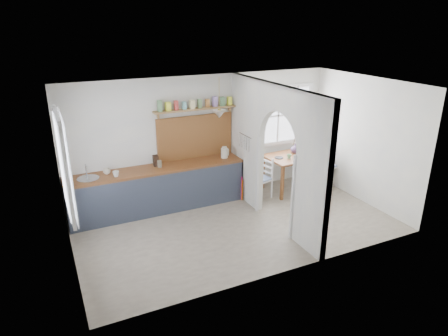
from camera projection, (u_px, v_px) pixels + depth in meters
name	position (u px, v px, depth m)	size (l,w,h in m)	color
floor	(238.00, 226.00, 7.48)	(5.80, 3.20, 0.01)	gray
ceiling	(240.00, 86.00, 6.58)	(5.80, 3.20, 0.01)	silver
walls	(239.00, 160.00, 7.03)	(5.81, 3.21, 2.60)	silver
partition	(271.00, 146.00, 7.31)	(0.12, 3.20, 2.60)	silver
kitchen_window	(63.00, 166.00, 5.76)	(0.10, 1.16, 1.50)	white
nook_window	(278.00, 116.00, 8.97)	(1.76, 0.10, 1.30)	white
counter	(158.00, 188.00, 8.00)	(3.50, 0.60, 0.90)	brown
sink	(88.00, 179.00, 7.30)	(0.40, 0.40, 0.02)	#B1B6BE
backsplash	(195.00, 137.00, 8.27)	(1.65, 0.03, 0.90)	#9A5730
shelf	(196.00, 106.00, 7.96)	(1.75, 0.20, 0.21)	#9B6C42
pendant_lamp	(219.00, 114.00, 7.86)	(0.26, 0.26, 0.16)	silver
utensil_rail	(245.00, 136.00, 7.98)	(0.02, 0.02, 0.50)	#B1B6BE
dining_table	(294.00, 172.00, 8.98)	(1.28, 0.86, 0.80)	brown
chair_left	(260.00, 178.00, 8.53)	(0.40, 0.40, 0.88)	silver
chair_right	(331.00, 163.00, 9.26)	(0.46, 0.46, 1.00)	silver
kettle	(224.00, 152.00, 8.36)	(0.20, 0.16, 0.24)	beige
mug_a	(116.00, 174.00, 7.36)	(0.12, 0.12, 0.11)	silver
mug_b	(107.00, 171.00, 7.49)	(0.14, 0.14, 0.11)	beige
knife_block	(156.00, 161.00, 7.90)	(0.10, 0.13, 0.21)	black
jar	(160.00, 164.00, 7.83)	(0.09, 0.09, 0.14)	#716954
towel_magenta	(242.00, 188.00, 8.44)	(0.02, 0.03, 0.52)	#AF1453
towel_orange	(242.00, 190.00, 8.43)	(0.02, 0.03, 0.46)	#C45504
bowl	(311.00, 153.00, 8.90)	(0.28, 0.28, 0.07)	white
table_cup	(289.00, 156.00, 8.64)	(0.10, 0.10, 0.09)	#6CAA73
plate	(279.00, 158.00, 8.67)	(0.19, 0.19, 0.02)	black
vase	(295.00, 148.00, 8.98)	(0.21, 0.21, 0.22)	#4C365A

